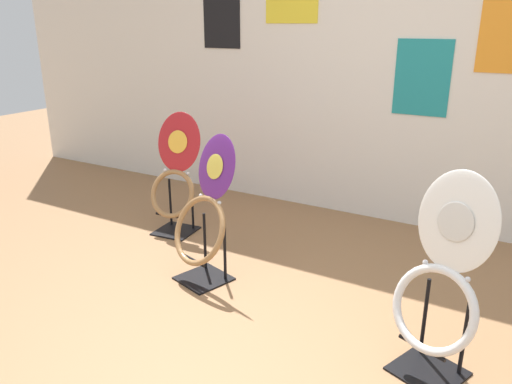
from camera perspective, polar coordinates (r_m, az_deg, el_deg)
The scene contains 4 objects.
wall_back at distance 3.86m, azimuth 17.06°, elevation 15.19°, with size 8.00×0.07×2.60m.
toilet_seat_display_purple_note at distance 2.96m, azimuth -5.93°, elevation -3.04°, with size 0.47×0.41×0.88m.
toilet_seat_display_white_plain at distance 2.29m, azimuth 20.43°, elevation -9.81°, with size 0.43×0.36×0.93m.
toilet_seat_display_crimson_swirl at distance 3.69m, azimuth -9.18°, elevation 1.97°, with size 0.39×0.34×0.88m.
Camera 1 is at (0.90, -1.51, 1.49)m, focal length 35.00 mm.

